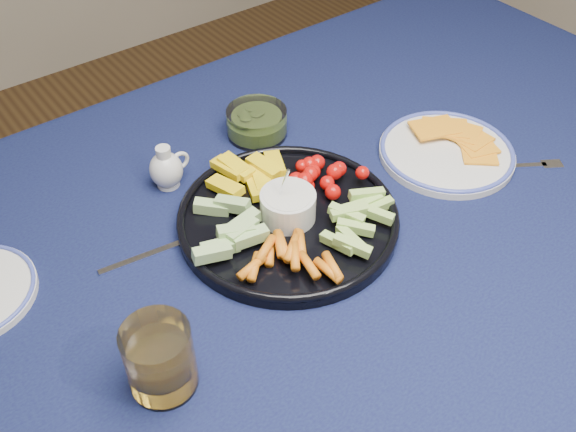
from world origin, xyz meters
TOP-DOWN VIEW (x-y plane):
  - dining_table at (0.00, 0.00)m, footprint 1.67×1.07m
  - crudite_platter at (-0.05, 0.04)m, footprint 0.34×0.34m
  - creamer_pitcher at (-0.15, 0.24)m, footprint 0.07×0.05m
  - pickle_bowl at (0.05, 0.26)m, footprint 0.11×0.11m
  - cheese_plate at (0.27, 0.01)m, footprint 0.23×0.23m
  - juice_tumbler at (-0.34, -0.09)m, footprint 0.08×0.08m
  - fork_left at (-0.23, 0.11)m, footprint 0.17×0.04m
  - fork_right at (0.35, -0.09)m, footprint 0.15×0.10m

SIDE VIEW (x-z plane):
  - dining_table at x=0.00m, z-range 0.29..1.03m
  - fork_right at x=0.35m, z-range 0.75..0.75m
  - fork_left at x=-0.23m, z-range 0.75..0.75m
  - cheese_plate at x=0.27m, z-range 0.74..0.77m
  - crudite_platter at x=-0.05m, z-range 0.71..0.82m
  - pickle_bowl at x=0.05m, z-range 0.74..0.79m
  - creamer_pitcher at x=-0.15m, z-range 0.74..0.82m
  - juice_tumbler at x=-0.34m, z-range 0.74..0.84m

